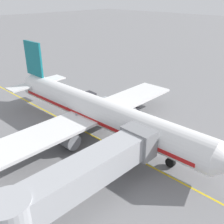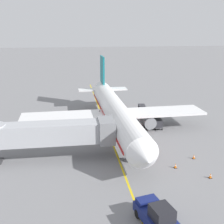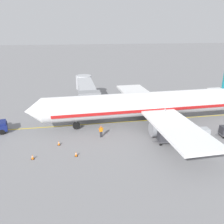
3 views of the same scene
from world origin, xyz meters
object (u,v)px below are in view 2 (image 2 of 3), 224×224
Objects in this scene: ground_crew_wing_walker at (151,143)px; parked_airliner at (115,112)px; baggage_cart_front at (158,123)px; baggage_cart_second_in_train at (153,118)px; safety_cone_nose_left at (210,176)px; baggage_cart_third_in_train at (147,114)px; jet_bridge at (48,133)px; safety_cone_wing_tip at (194,157)px; pushback_tractor at (156,215)px; safety_cone_nose_right at (175,166)px; baggage_cart_tail_end at (142,108)px; baggage_tug_lead at (147,120)px.

parked_airliner is at bearing -65.33° from ground_crew_wing_walker.
baggage_cart_front is (-7.21, 0.02, -2.24)m from parked_airliner.
baggage_cart_second_in_train is 11.64m from ground_crew_wing_walker.
parked_airliner is 18.96m from safety_cone_nose_left.
jet_bridge is at bearing 40.57° from baggage_cart_third_in_train.
parked_airliner is 13.52m from jet_bridge.
safety_cone_wing_tip is (-18.40, 2.71, -3.17)m from jet_bridge.
pushback_tractor reaches higher than safety_cone_wing_tip.
safety_cone_wing_tip is (-3.25, -2.12, 0.00)m from safety_cone_nose_right.
parked_airliner is 12.64× the size of baggage_cart_third_in_train.
ground_crew_wing_walker is 2.86× the size of safety_cone_wing_tip.
safety_cone_nose_right is (1.63, 19.19, -0.66)m from baggage_cart_third_in_train.
baggage_cart_front is 16.88m from safety_cone_nose_left.
pushback_tractor is 10.98m from safety_cone_nose_left.
safety_cone_nose_right is at bearing 81.64° from baggage_cart_front.
parked_airliner is at bearing 54.10° from baggage_cart_tail_end.
baggage_cart_second_in_train is at bearing -105.53° from pushback_tractor.
baggage_cart_front is 11.89m from safety_cone_wing_tip.
jet_bridge is 18.86m from safety_cone_wing_tip.
parked_airliner reaches higher than ground_crew_wing_walker.
baggage_cart_tail_end is at bearing -93.99° from safety_cone_nose_right.
pushback_tractor reaches higher than safety_cone_nose_right.
baggage_cart_third_in_train is 22.15m from safety_cone_nose_left.
parked_airliner is at bearing -54.57° from safety_cone_wing_tip.
baggage_cart_second_in_train is 5.00× the size of safety_cone_nose_left.
ground_crew_wing_walker is 2.86× the size of safety_cone_nose_left.
baggage_tug_lead is at bearing 84.40° from baggage_cart_tail_end.
baggage_cart_tail_end is 5.00× the size of safety_cone_nose_left.
safety_cone_wing_tip is (-1.19, 14.77, -0.66)m from baggage_cart_second_in_train.
jet_bridge is at bearing -23.05° from safety_cone_nose_left.
baggage_cart_second_in_train is (-1.09, -0.28, 0.24)m from baggage_tug_lead.
ground_crew_wing_walker is at bearing 77.22° from baggage_cart_third_in_train.
baggage_cart_third_in_train is at bearing -102.78° from ground_crew_wing_walker.
pushback_tractor is at bearing 78.08° from baggage_cart_tail_end.
pushback_tractor is 24.97m from baggage_cart_front.
baggage_cart_third_in_train is 1.75× the size of ground_crew_wing_walker.
safety_cone_nose_right is at bearing -118.54° from pushback_tractor.
parked_airliner is 14.80m from safety_cone_wing_tip.
pushback_tractor is at bearing 76.43° from baggage_cart_third_in_train.
baggage_tug_lead is 0.94× the size of baggage_cart_front.
pushback_tractor is at bearing 123.51° from jet_bridge.
baggage_cart_second_in_train reaches higher than safety_cone_nose_right.
ground_crew_wing_walker is (3.45, 8.15, 0.00)m from baggage_cart_front.
baggage_cart_second_in_train is 17.03m from safety_cone_nose_right.
baggage_cart_second_in_train is 1.00× the size of baggage_cart_third_in_train.
baggage_tug_lead reaches higher than baggage_cart_front.
ground_crew_wing_walker reaches higher than safety_cone_nose_right.
baggage_cart_tail_end is 1.75× the size of ground_crew_wing_walker.
pushback_tractor is 29.93m from baggage_cart_third_in_train.
baggage_cart_third_in_train is at bearing -104.49° from baggage_tug_lead.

